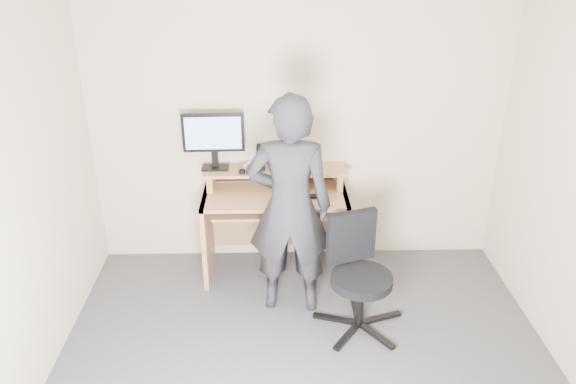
{
  "coord_description": "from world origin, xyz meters",
  "views": [
    {
      "loc": [
        -0.21,
        -2.75,
        2.75
      ],
      "look_at": [
        -0.1,
        1.05,
        0.95
      ],
      "focal_mm": 35.0,
      "sensor_mm": 36.0,
      "label": 1
    }
  ],
  "objects_px": {
    "office_chair": "(358,270)",
    "person": "(290,207)",
    "desk": "(275,211)",
    "monitor": "(213,136)"
  },
  "relations": [
    {
      "from": "desk",
      "to": "person",
      "type": "xyz_separation_m",
      "value": [
        0.11,
        -0.58,
        0.32
      ]
    },
    {
      "from": "office_chair",
      "to": "person",
      "type": "height_order",
      "value": "person"
    },
    {
      "from": "monitor",
      "to": "person",
      "type": "xyz_separation_m",
      "value": [
        0.61,
        -0.66,
        -0.33
      ]
    },
    {
      "from": "person",
      "to": "desk",
      "type": "bearing_deg",
      "value": -76.17
    },
    {
      "from": "office_chair",
      "to": "person",
      "type": "xyz_separation_m",
      "value": [
        -0.49,
        0.24,
        0.4
      ]
    },
    {
      "from": "monitor",
      "to": "office_chair",
      "type": "bearing_deg",
      "value": -40.62
    },
    {
      "from": "monitor",
      "to": "desk",
      "type": "bearing_deg",
      "value": -10.83
    },
    {
      "from": "desk",
      "to": "person",
      "type": "relative_size",
      "value": 0.69
    },
    {
      "from": "desk",
      "to": "monitor",
      "type": "distance_m",
      "value": 0.83
    },
    {
      "from": "desk",
      "to": "office_chair",
      "type": "xyz_separation_m",
      "value": [
        0.6,
        -0.82,
        -0.08
      ]
    }
  ]
}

